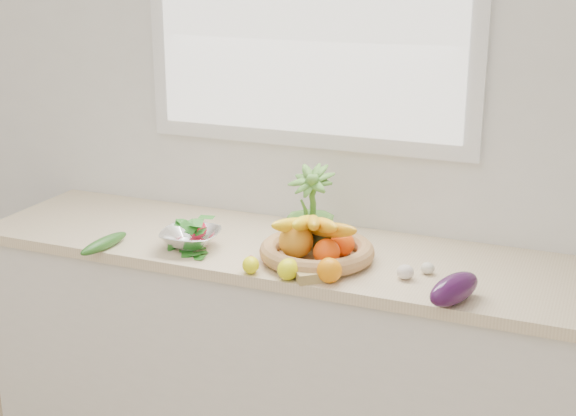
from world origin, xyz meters
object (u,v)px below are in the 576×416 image
at_px(fruit_basket, 316,245).
at_px(colander_with_spinach, 191,233).
at_px(cucumber, 104,243).
at_px(apple, 199,231).
at_px(potted_herb, 311,208).
at_px(eggplant, 454,289).

distance_m(fruit_basket, colander_with_spinach, 0.45).
distance_m(cucumber, colander_with_spinach, 0.31).
bearing_deg(apple, cucumber, -141.46).
height_order(potted_herb, fruit_basket, potted_herb).
height_order(apple, colander_with_spinach, colander_with_spinach).
distance_m(eggplant, colander_with_spinach, 0.96).
bearing_deg(apple, potted_herb, 17.96).
height_order(apple, fruit_basket, fruit_basket).
height_order(eggplant, fruit_basket, fruit_basket).
bearing_deg(cucumber, eggplant, 0.94).
height_order(cucumber, potted_herb, potted_herb).
xyz_separation_m(cucumber, potted_herb, (0.65, 0.34, 0.11)).
bearing_deg(eggplant, fruit_basket, 161.41).
height_order(fruit_basket, colander_with_spinach, fruit_basket).
bearing_deg(fruit_basket, potted_herb, 117.83).
distance_m(apple, colander_with_spinach, 0.09).
relative_size(apple, eggplant, 0.32).
height_order(apple, cucumber, apple).
bearing_deg(cucumber, fruit_basket, 14.63).
bearing_deg(colander_with_spinach, potted_herb, 29.06).
distance_m(apple, potted_herb, 0.42).
xyz_separation_m(eggplant, cucumber, (-1.23, -0.02, -0.02)).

